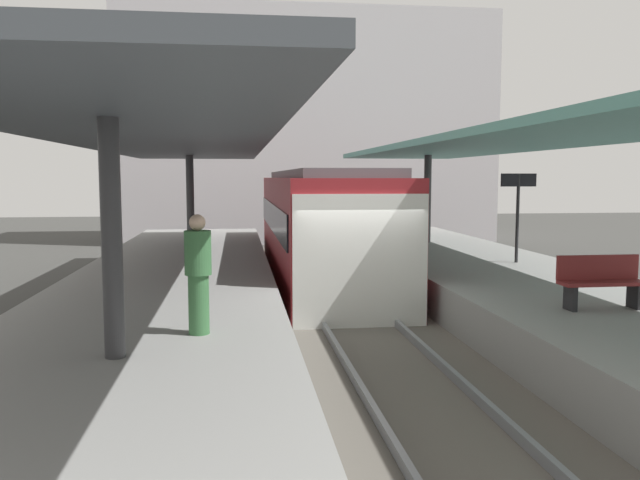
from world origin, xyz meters
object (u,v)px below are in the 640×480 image
(commuter_train, at_px, (320,226))
(platform_sign, at_px, (518,197))
(passenger_near_bench, at_px, (412,223))
(platform_bench, at_px, (601,280))
(passenger_mid_platform, at_px, (198,272))

(commuter_train, xyz_separation_m, platform_sign, (4.54, -3.04, 0.90))
(platform_sign, relative_size, passenger_near_bench, 1.33)
(platform_bench, height_order, platform_sign, platform_sign)
(platform_bench, height_order, passenger_near_bench, passenger_near_bench)
(commuter_train, bearing_deg, platform_bench, -68.04)
(platform_bench, xyz_separation_m, passenger_mid_platform, (-6.34, -0.88, 0.38))
(platform_bench, relative_size, platform_sign, 0.63)
(platform_sign, bearing_deg, passenger_mid_platform, -139.16)
(platform_sign, relative_size, passenger_mid_platform, 1.36)
(platform_bench, distance_m, passenger_mid_platform, 6.41)
(platform_bench, height_order, passenger_mid_platform, passenger_mid_platform)
(commuter_train, bearing_deg, passenger_mid_platform, -106.94)
(passenger_near_bench, bearing_deg, platform_sign, -42.97)
(platform_bench, bearing_deg, passenger_mid_platform, -172.12)
(platform_bench, relative_size, passenger_near_bench, 0.84)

